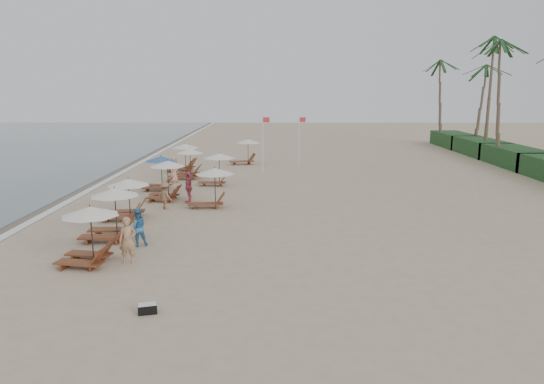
{
  "coord_description": "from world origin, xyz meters",
  "views": [
    {
      "loc": [
        1.1,
        -20.96,
        6.52
      ],
      "look_at": [
        0.95,
        4.36,
        1.3
      ],
      "focal_mm": 32.8,
      "sensor_mm": 36.0,
      "label": 1
    }
  ],
  "objects_px": {
    "lounger_station_5": "(186,165)",
    "beachgoer_far_b": "(174,170)",
    "lounger_station_6": "(182,159)",
    "beachgoer_mid_a": "(138,227)",
    "beachgoer_near": "(128,240)",
    "inland_station_1": "(216,165)",
    "lounger_station_1": "(110,216)",
    "lounger_station_3": "(165,180)",
    "beachgoer_far_a": "(189,187)",
    "lounger_station_4": "(159,173)",
    "lounger_station_0": "(87,235)",
    "lounger_station_2": "(125,199)",
    "duffel_bag": "(148,309)",
    "flag_pole_near": "(263,141)",
    "inland_station_2": "(245,150)",
    "inland_station_0": "(211,183)",
    "beachgoer_mid_b": "(165,196)"
  },
  "relations": [
    {
      "from": "lounger_station_5",
      "to": "lounger_station_6",
      "type": "distance_m",
      "value": 3.46
    },
    {
      "from": "lounger_station_5",
      "to": "beachgoer_far_b",
      "type": "bearing_deg",
      "value": -107.7
    },
    {
      "from": "lounger_station_0",
      "to": "lounger_station_1",
      "type": "relative_size",
      "value": 0.93
    },
    {
      "from": "lounger_station_1",
      "to": "beachgoer_mid_a",
      "type": "distance_m",
      "value": 1.79
    },
    {
      "from": "lounger_station_2",
      "to": "lounger_station_5",
      "type": "xyz_separation_m",
      "value": [
        1.07,
        11.98,
        -0.04
      ]
    },
    {
      "from": "beachgoer_mid_a",
      "to": "beachgoer_near",
      "type": "bearing_deg",
      "value": 72.09
    },
    {
      "from": "lounger_station_5",
      "to": "beachgoer_far_a",
      "type": "height_order",
      "value": "lounger_station_5"
    },
    {
      "from": "lounger_station_6",
      "to": "inland_station_1",
      "type": "bearing_deg",
      "value": -60.27
    },
    {
      "from": "lounger_station_1",
      "to": "inland_station_1",
      "type": "bearing_deg",
      "value": 75.67
    },
    {
      "from": "inland_station_1",
      "to": "beachgoer_mid_a",
      "type": "relative_size",
      "value": 1.6
    },
    {
      "from": "inland_station_2",
      "to": "duffel_bag",
      "type": "bearing_deg",
      "value": -92.1
    },
    {
      "from": "inland_station_1",
      "to": "beachgoer_far_b",
      "type": "bearing_deg",
      "value": 162.06
    },
    {
      "from": "lounger_station_1",
      "to": "beachgoer_mid_a",
      "type": "relative_size",
      "value": 1.59
    },
    {
      "from": "lounger_station_4",
      "to": "beachgoer_far_a",
      "type": "height_order",
      "value": "lounger_station_4"
    },
    {
      "from": "lounger_station_1",
      "to": "lounger_station_2",
      "type": "xyz_separation_m",
      "value": [
        -0.41,
        3.55,
        -0.03
      ]
    },
    {
      "from": "inland_station_1",
      "to": "beachgoer_mid_b",
      "type": "xyz_separation_m",
      "value": [
        -2.02,
        -7.03,
        -0.66
      ]
    },
    {
      "from": "beachgoer_mid_a",
      "to": "beachgoer_far_a",
      "type": "distance_m",
      "value": 8.22
    },
    {
      "from": "lounger_station_3",
      "to": "beachgoer_mid_a",
      "type": "xyz_separation_m",
      "value": [
        0.78,
        -8.93,
        -0.39
      ]
    },
    {
      "from": "lounger_station_0",
      "to": "beachgoer_mid_a",
      "type": "bearing_deg",
      "value": 60.55
    },
    {
      "from": "inland_station_0",
      "to": "beachgoer_far_a",
      "type": "distance_m",
      "value": 1.87
    },
    {
      "from": "lounger_station_4",
      "to": "beachgoer_near",
      "type": "height_order",
      "value": "lounger_station_4"
    },
    {
      "from": "lounger_station_6",
      "to": "flag_pole_near",
      "type": "bearing_deg",
      "value": -5.62
    },
    {
      "from": "lounger_station_2",
      "to": "duffel_bag",
      "type": "distance_m",
      "value": 11.75
    },
    {
      "from": "beachgoer_mid_b",
      "to": "flag_pole_near",
      "type": "relative_size",
      "value": 0.33
    },
    {
      "from": "lounger_station_1",
      "to": "inland_station_1",
      "type": "xyz_separation_m",
      "value": [
        3.24,
        12.69,
        0.37
      ]
    },
    {
      "from": "beachgoer_far_b",
      "to": "flag_pole_near",
      "type": "xyz_separation_m",
      "value": [
        6.26,
        4.49,
        1.63
      ]
    },
    {
      "from": "beachgoer_mid_a",
      "to": "inland_station_2",
      "type": "bearing_deg",
      "value": -121.2
    },
    {
      "from": "lounger_station_6",
      "to": "duffel_bag",
      "type": "relative_size",
      "value": 4.55
    },
    {
      "from": "lounger_station_0",
      "to": "lounger_station_2",
      "type": "xyz_separation_m",
      "value": [
        -0.6,
        6.82,
        -0.15
      ]
    },
    {
      "from": "beachgoer_mid_b",
      "to": "beachgoer_far_a",
      "type": "height_order",
      "value": "beachgoer_far_a"
    },
    {
      "from": "lounger_station_3",
      "to": "beachgoer_far_a",
      "type": "bearing_deg",
      "value": -25.74
    },
    {
      "from": "lounger_station_0",
      "to": "flag_pole_near",
      "type": "height_order",
      "value": "flag_pole_near"
    },
    {
      "from": "beachgoer_near",
      "to": "beachgoer_far_b",
      "type": "distance_m",
      "value": 16.94
    },
    {
      "from": "lounger_station_5",
      "to": "beachgoer_mid_a",
      "type": "xyz_separation_m",
      "value": [
        0.82,
        -16.52,
        -0.16
      ]
    },
    {
      "from": "lounger_station_5",
      "to": "flag_pole_near",
      "type": "bearing_deg",
      "value": 25.19
    },
    {
      "from": "beachgoer_mid_a",
      "to": "beachgoer_far_a",
      "type": "xyz_separation_m",
      "value": [
        0.77,
        8.18,
        0.12
      ]
    },
    {
      "from": "beachgoer_far_b",
      "to": "inland_station_1",
      "type": "bearing_deg",
      "value": -88.39
    },
    {
      "from": "beachgoer_mid_b",
      "to": "flag_pole_near",
      "type": "distance_m",
      "value": 13.67
    },
    {
      "from": "lounger_station_5",
      "to": "lounger_station_6",
      "type": "xyz_separation_m",
      "value": [
        -0.94,
        3.33,
        0.05
      ]
    },
    {
      "from": "beachgoer_near",
      "to": "duffel_bag",
      "type": "xyz_separation_m",
      "value": [
        1.81,
        -4.35,
        -0.75
      ]
    },
    {
      "from": "lounger_station_5",
      "to": "inland_station_0",
      "type": "xyz_separation_m",
      "value": [
        3.04,
        -9.43,
        0.4
      ]
    },
    {
      "from": "inland_station_0",
      "to": "duffel_bag",
      "type": "xyz_separation_m",
      "value": [
        -0.19,
        -13.6,
        -1.22
      ]
    },
    {
      "from": "lounger_station_4",
      "to": "inland_station_1",
      "type": "height_order",
      "value": "lounger_station_4"
    },
    {
      "from": "inland_station_1",
      "to": "beachgoer_far_a",
      "type": "bearing_deg",
      "value": -100.26
    },
    {
      "from": "lounger_station_6",
      "to": "inland_station_2",
      "type": "bearing_deg",
      "value": 38.3
    },
    {
      "from": "beachgoer_near",
      "to": "beachgoer_mid_a",
      "type": "height_order",
      "value": "beachgoer_near"
    },
    {
      "from": "lounger_station_0",
      "to": "lounger_station_4",
      "type": "xyz_separation_m",
      "value": [
        -0.57,
        14.34,
        -0.0
      ]
    },
    {
      "from": "flag_pole_near",
      "to": "beachgoer_mid_a",
      "type": "bearing_deg",
      "value": -104.22
    },
    {
      "from": "lounger_station_2",
      "to": "inland_station_2",
      "type": "bearing_deg",
      "value": 75.3
    },
    {
      "from": "duffel_bag",
      "to": "beachgoer_mid_a",
      "type": "bearing_deg",
      "value": 107.32
    }
  ]
}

